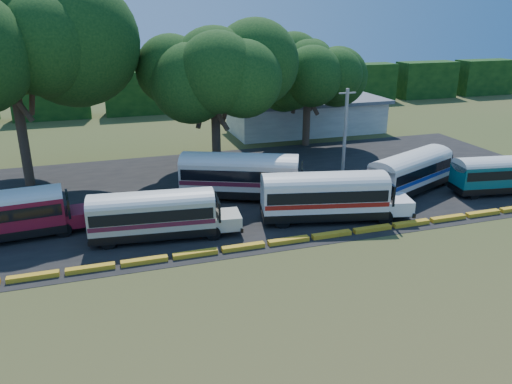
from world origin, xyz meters
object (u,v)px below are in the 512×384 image
object	(u,v)px
bus_cream_west	(156,213)
bus_teal	(503,172)
bus_red	(0,213)
tree_west	(5,30)
bus_white_red	(327,194)

from	to	relation	value
bus_cream_west	bus_teal	world-z (taller)	bus_cream_west
bus_red	tree_west	bearing A→B (deg)	82.73
bus_cream_west	tree_west	world-z (taller)	tree_west
bus_red	bus_white_red	bearing A→B (deg)	-13.73
bus_teal	bus_cream_west	bearing A→B (deg)	-171.02
bus_teal	tree_west	bearing A→B (deg)	167.79
bus_white_red	bus_teal	bearing A→B (deg)	15.20
bus_white_red	bus_teal	xyz separation A→B (m)	(15.84, 0.76, -0.21)
bus_teal	tree_west	size ratio (longest dim) A/B	0.54
bus_white_red	tree_west	bearing A→B (deg)	157.16
bus_red	bus_teal	size ratio (longest dim) A/B	1.06
tree_west	bus_cream_west	bearing A→B (deg)	-57.59
bus_cream_west	bus_teal	distance (m)	27.56
bus_cream_west	tree_west	distance (m)	19.80
bus_white_red	bus_red	bearing A→B (deg)	-176.50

